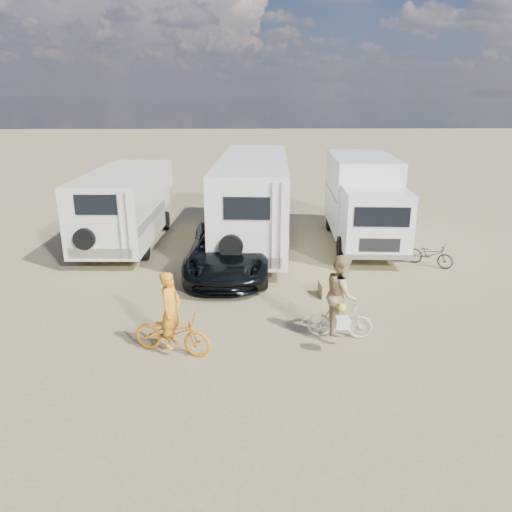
{
  "coord_description": "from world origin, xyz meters",
  "views": [
    {
      "loc": [
        -0.46,
        -11.03,
        5.45
      ],
      "look_at": [
        -0.17,
        1.42,
        1.3
      ],
      "focal_mm": 34.33,
      "sensor_mm": 36.0,
      "label": 1
    }
  ],
  "objects_px": {
    "cooler": "(243,259)",
    "rider_woman": "(341,301)",
    "rv_main": "(253,201)",
    "bike_man": "(172,333)",
    "bike_parked": "(430,254)",
    "box_truck": "(364,202)",
    "rider_man": "(171,317)",
    "dark_suv": "(228,249)",
    "rv_left": "(126,208)",
    "bike_woman": "(340,320)",
    "crate": "(328,290)"
  },
  "relations": [
    {
      "from": "bike_woman",
      "to": "rider_man",
      "type": "relative_size",
      "value": 0.88
    },
    {
      "from": "rv_left",
      "to": "bike_parked",
      "type": "distance_m",
      "value": 10.97
    },
    {
      "from": "dark_suv",
      "to": "bike_parked",
      "type": "relative_size",
      "value": 3.51
    },
    {
      "from": "rider_woman",
      "to": "rider_man",
      "type": "bearing_deg",
      "value": 107.34
    },
    {
      "from": "cooler",
      "to": "bike_parked",
      "type": "bearing_deg",
      "value": -21.94
    },
    {
      "from": "rv_main",
      "to": "rider_woman",
      "type": "relative_size",
      "value": 4.69
    },
    {
      "from": "rv_main",
      "to": "rider_woman",
      "type": "distance_m",
      "value": 7.97
    },
    {
      "from": "rider_woman",
      "to": "bike_parked",
      "type": "xyz_separation_m",
      "value": [
        3.92,
        4.94,
        -0.53
      ]
    },
    {
      "from": "rv_left",
      "to": "crate",
      "type": "relative_size",
      "value": 13.27
    },
    {
      "from": "bike_parked",
      "to": "box_truck",
      "type": "bearing_deg",
      "value": 70.78
    },
    {
      "from": "rv_main",
      "to": "bike_man",
      "type": "relative_size",
      "value": 4.83
    },
    {
      "from": "box_truck",
      "to": "dark_suv",
      "type": "distance_m",
      "value": 5.86
    },
    {
      "from": "bike_man",
      "to": "crate",
      "type": "distance_m",
      "value": 5.0
    },
    {
      "from": "bike_man",
      "to": "rider_man",
      "type": "xyz_separation_m",
      "value": [
        0.0,
        0.0,
        0.38
      ]
    },
    {
      "from": "rv_left",
      "to": "rider_man",
      "type": "xyz_separation_m",
      "value": [
        2.84,
        -8.36,
        -0.51
      ]
    },
    {
      "from": "rv_left",
      "to": "box_truck",
      "type": "height_order",
      "value": "box_truck"
    },
    {
      "from": "bike_parked",
      "to": "bike_woman",
      "type": "bearing_deg",
      "value": 179.86
    },
    {
      "from": "rider_woman",
      "to": "bike_parked",
      "type": "bearing_deg",
      "value": -30.02
    },
    {
      "from": "dark_suv",
      "to": "rider_woman",
      "type": "distance_m",
      "value": 5.33
    },
    {
      "from": "rider_man",
      "to": "bike_man",
      "type": "bearing_deg",
      "value": 0.0
    },
    {
      "from": "dark_suv",
      "to": "rider_woman",
      "type": "height_order",
      "value": "rider_woman"
    },
    {
      "from": "rv_main",
      "to": "bike_parked",
      "type": "distance_m",
      "value": 6.54
    },
    {
      "from": "bike_woman",
      "to": "dark_suv",
      "type": "bearing_deg",
      "value": 39.12
    },
    {
      "from": "rv_main",
      "to": "bike_man",
      "type": "height_order",
      "value": "rv_main"
    },
    {
      "from": "crate",
      "to": "bike_man",
      "type": "bearing_deg",
      "value": -142.29
    },
    {
      "from": "box_truck",
      "to": "crate",
      "type": "height_order",
      "value": "box_truck"
    },
    {
      "from": "bike_man",
      "to": "bike_parked",
      "type": "distance_m",
      "value": 9.5
    },
    {
      "from": "box_truck",
      "to": "bike_woman",
      "type": "relative_size",
      "value": 4.24
    },
    {
      "from": "rv_left",
      "to": "bike_parked",
      "type": "bearing_deg",
      "value": -13.29
    },
    {
      "from": "rv_main",
      "to": "bike_man",
      "type": "distance_m",
      "value": 8.61
    },
    {
      "from": "cooler",
      "to": "rider_woman",
      "type": "bearing_deg",
      "value": -86.14
    },
    {
      "from": "rv_main",
      "to": "cooler",
      "type": "xyz_separation_m",
      "value": [
        -0.4,
        -2.55,
        -1.39
      ]
    },
    {
      "from": "dark_suv",
      "to": "rv_left",
      "type": "bearing_deg",
      "value": 142.28
    },
    {
      "from": "bike_parked",
      "to": "crate",
      "type": "xyz_separation_m",
      "value": [
        -3.77,
        -2.48,
        -0.2
      ]
    },
    {
      "from": "bike_man",
      "to": "crate",
      "type": "height_order",
      "value": "bike_man"
    },
    {
      "from": "rider_man",
      "to": "rider_woman",
      "type": "bearing_deg",
      "value": -62.42
    },
    {
      "from": "box_truck",
      "to": "cooler",
      "type": "distance_m",
      "value": 5.29
    },
    {
      "from": "rv_main",
      "to": "crate",
      "type": "bearing_deg",
      "value": -65.52
    },
    {
      "from": "rv_main",
      "to": "box_truck",
      "type": "relative_size",
      "value": 1.37
    },
    {
      "from": "rv_main",
      "to": "bike_parked",
      "type": "relative_size",
      "value": 5.72
    },
    {
      "from": "bike_woman",
      "to": "bike_parked",
      "type": "height_order",
      "value": "bike_woman"
    },
    {
      "from": "rv_left",
      "to": "rider_man",
      "type": "bearing_deg",
      "value": -69.54
    },
    {
      "from": "cooler",
      "to": "bike_woman",
      "type": "bearing_deg",
      "value": -86.14
    },
    {
      "from": "bike_man",
      "to": "rider_man",
      "type": "relative_size",
      "value": 1.05
    },
    {
      "from": "rider_woman",
      "to": "crate",
      "type": "height_order",
      "value": "rider_woman"
    },
    {
      "from": "dark_suv",
      "to": "crate",
      "type": "relative_size",
      "value": 10.79
    },
    {
      "from": "dark_suv",
      "to": "bike_man",
      "type": "relative_size",
      "value": 2.97
    },
    {
      "from": "rider_woman",
      "to": "rv_left",
      "type": "bearing_deg",
      "value": 48.93
    },
    {
      "from": "bike_man",
      "to": "rider_man",
      "type": "bearing_deg",
      "value": 0.0
    },
    {
      "from": "dark_suv",
      "to": "bike_woman",
      "type": "xyz_separation_m",
      "value": [
        2.72,
        -4.58,
        -0.29
      ]
    }
  ]
}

